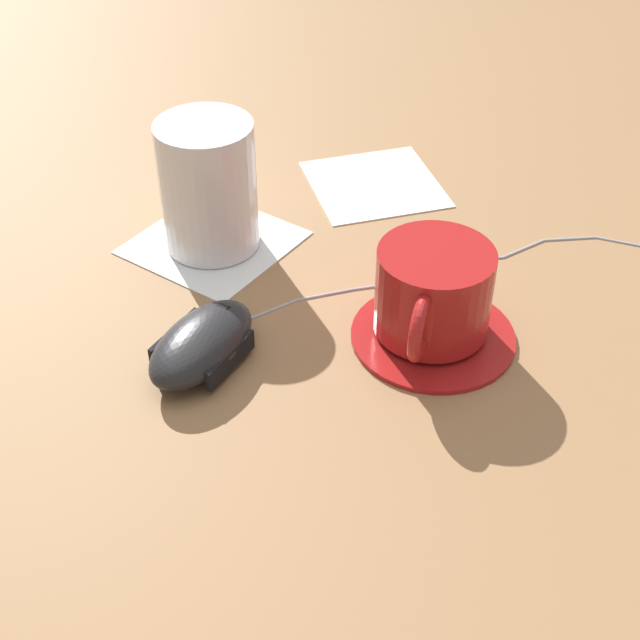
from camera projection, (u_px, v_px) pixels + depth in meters
ground_plane at (311, 264)px, 0.77m from camera, size 3.00×3.00×0.00m
saucer at (433, 334)px, 0.70m from camera, size 0.13×0.13×0.01m
coffee_cup at (433, 292)px, 0.67m from camera, size 0.10×0.10×0.07m
computer_mouse at (202, 344)px, 0.66m from camera, size 0.10×0.12×0.04m
mouse_cable at (454, 267)px, 0.77m from camera, size 0.08×0.37×0.00m
napkin_under_glass at (214, 242)px, 0.80m from camera, size 0.17×0.17×0.00m
drinking_glass at (208, 186)px, 0.76m from camera, size 0.08×0.08×0.12m
napkin_spare at (374, 184)px, 0.88m from camera, size 0.14×0.14×0.00m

